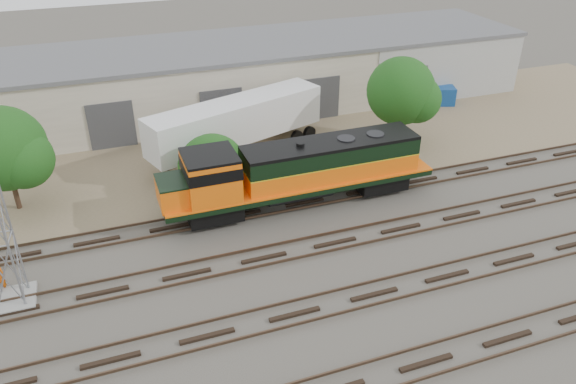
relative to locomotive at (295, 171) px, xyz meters
name	(u,v)px	position (x,y,z in m)	size (l,w,h in m)	color
ground	(273,276)	(-3.40, -6.00, -2.26)	(140.00, 140.00, 0.00)	#47423A
dirt_strip	(206,152)	(-3.40, 9.00, -2.25)	(80.00, 16.00, 0.02)	#726047
tracks	(295,314)	(-3.40, -9.00, -2.18)	(80.00, 20.40, 0.28)	black
warehouse	(182,81)	(-3.35, 16.98, 0.39)	(58.40, 10.40, 5.30)	beige
locomotive	(295,171)	(0.00, 0.00, 0.00)	(16.27, 2.85, 3.91)	black
semi_trailer	(240,121)	(-1.10, 7.85, 0.24)	(13.07, 6.61, 3.98)	white
dumpster_blue	(444,96)	(17.83, 11.35, -1.51)	(1.60, 1.50, 1.50)	navy
dumpster_red	(403,99)	(14.14, 11.91, -1.56)	(1.50, 1.40, 1.40)	maroon
tree_west	(8,151)	(-15.25, 5.06, 1.50)	(5.05, 4.81, 6.29)	#382619
tree_mid	(217,170)	(-4.03, 2.67, -0.52)	(4.39, 4.18, 4.18)	#382619
tree_east	(405,93)	(10.18, 5.40, 1.66)	(5.00, 4.76, 6.43)	#382619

